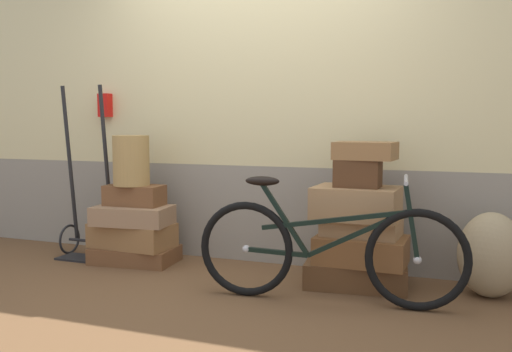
{
  "coord_description": "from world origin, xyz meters",
  "views": [
    {
      "loc": [
        1.48,
        -3.24,
        1.11
      ],
      "look_at": [
        0.16,
        0.27,
        0.74
      ],
      "focal_mm": 37.98,
      "sensor_mm": 36.0,
      "label": 1
    }
  ],
  "objects": [
    {
      "name": "suitcase_8",
      "position": [
        0.85,
        0.36,
        0.77
      ],
      "size": [
        0.3,
        0.21,
        0.18
      ],
      "primitive_type": "cube",
      "rotation": [
        0.0,
        0.0,
        -0.04
      ],
      "color": "#4C2D19",
      "rests_on": "suitcase_7"
    },
    {
      "name": "suitcase_4",
      "position": [
        0.84,
        0.39,
        0.08
      ],
      "size": [
        0.72,
        0.5,
        0.17
      ],
      "primitive_type": "cube",
      "rotation": [
        0.0,
        0.0,
        0.11
      ],
      "color": "brown",
      "rests_on": "ground"
    },
    {
      "name": "suitcase_5",
      "position": [
        0.88,
        0.35,
        0.26
      ],
      "size": [
        0.61,
        0.39,
        0.18
      ],
      "primitive_type": "cube",
      "rotation": [
        0.0,
        0.0,
        -0.03
      ],
      "color": "brown",
      "rests_on": "suitcase_4"
    },
    {
      "name": "suitcase_0",
      "position": [
        -0.92,
        0.39,
        0.06
      ],
      "size": [
        0.68,
        0.45,
        0.13
      ],
      "primitive_type": "cube",
      "rotation": [
        0.0,
        0.0,
        0.09
      ],
      "color": "brown",
      "rests_on": "ground"
    },
    {
      "name": "ground",
      "position": [
        0.0,
        0.0,
        -0.03
      ],
      "size": [
        9.22,
        5.2,
        0.06
      ],
      "primitive_type": "cube",
      "color": "brown"
    },
    {
      "name": "suitcase_2",
      "position": [
        -0.9,
        0.35,
        0.39
      ],
      "size": [
        0.63,
        0.41,
        0.15
      ],
      "primitive_type": "cube",
      "rotation": [
        0.0,
        0.0,
        0.11
      ],
      "color": "#937051",
      "rests_on": "suitcase_1"
    },
    {
      "name": "suitcase_3",
      "position": [
        -0.91,
        0.39,
        0.54
      ],
      "size": [
        0.46,
        0.26,
        0.16
      ],
      "primitive_type": "cube",
      "rotation": [
        0.0,
        0.0,
        0.05
      ],
      "color": "brown",
      "rests_on": "suitcase_2"
    },
    {
      "name": "station_building",
      "position": [
        0.01,
        0.85,
        1.32
      ],
      "size": [
        7.22,
        0.74,
        2.63
      ],
      "color": "gray",
      "rests_on": "ground"
    },
    {
      "name": "wicker_basket",
      "position": [
        -0.93,
        0.37,
        0.82
      ],
      "size": [
        0.28,
        0.28,
        0.39
      ],
      "primitive_type": "cylinder",
      "color": "#A8844C",
      "rests_on": "suitcase_3"
    },
    {
      "name": "suitcase_7",
      "position": [
        0.84,
        0.38,
        0.57
      ],
      "size": [
        0.58,
        0.43,
        0.22
      ],
      "primitive_type": "cube",
      "rotation": [
        0.0,
        0.0,
        -0.05
      ],
      "color": "#9E754C",
      "rests_on": "suitcase_6"
    },
    {
      "name": "bicycle",
      "position": [
        0.74,
        -0.03,
        0.33
      ],
      "size": [
        1.66,
        0.46,
        0.79
      ],
      "color": "black",
      "rests_on": "ground"
    },
    {
      "name": "suitcase_6",
      "position": [
        0.88,
        0.38,
        0.41
      ],
      "size": [
        0.53,
        0.35,
        0.11
      ],
      "primitive_type": "cube",
      "rotation": [
        0.0,
        0.0,
        -0.07
      ],
      "color": "#9E754C",
      "rests_on": "suitcase_5"
    },
    {
      "name": "luggage_trolley",
      "position": [
        -1.39,
        0.41,
        0.35
      ],
      "size": [
        0.45,
        0.35,
        1.41
      ],
      "color": "black",
      "rests_on": "ground"
    },
    {
      "name": "burlap_sack",
      "position": [
        1.69,
        0.44,
        0.27
      ],
      "size": [
        0.41,
        0.35,
        0.55
      ],
      "primitive_type": "ellipsoid",
      "color": "#9E8966",
      "rests_on": "ground"
    },
    {
      "name": "suitcase_9",
      "position": [
        0.89,
        0.39,
        0.93
      ],
      "size": [
        0.42,
        0.31,
        0.12
      ],
      "primitive_type": "cube",
      "rotation": [
        0.0,
        0.0,
        -0.09
      ],
      "color": "olive",
      "rests_on": "suitcase_8"
    },
    {
      "name": "suitcase_1",
      "position": [
        -0.94,
        0.38,
        0.22
      ],
      "size": [
        0.67,
        0.39,
        0.19
      ],
      "primitive_type": "cube",
      "rotation": [
        0.0,
        0.0,
        -0.07
      ],
      "color": "olive",
      "rests_on": "suitcase_0"
    }
  ]
}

